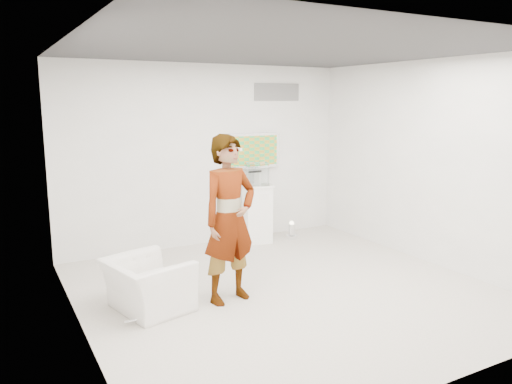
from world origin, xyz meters
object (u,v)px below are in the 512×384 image
armchair (148,285)px  pedestal (257,213)px  person (230,219)px  tv (253,150)px  floor_uplight (292,230)px

armchair → pedestal: 3.14m
person → pedestal: 2.64m
tv → floor_uplight: tv is taller
tv → armchair: tv is taller
floor_uplight → person: bearing=-137.8°
person → floor_uplight: (2.15, 1.95, -0.86)m
tv → floor_uplight: size_ratio=3.34×
pedestal → floor_uplight: 0.72m
armchair → floor_uplight: size_ratio=3.11×
tv → pedestal: (-0.08, -0.29, -1.05)m
armchair → pedestal: (2.50, 1.90, 0.20)m
person → floor_uplight: person is taller
person → armchair: person is taller
tv → floor_uplight: 1.56m
pedestal → armchair: bearing=-142.8°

